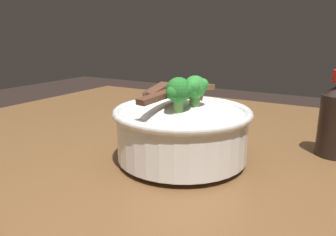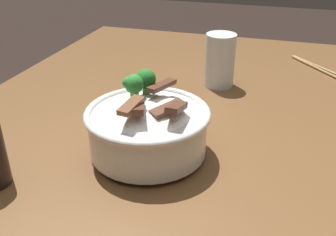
# 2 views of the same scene
# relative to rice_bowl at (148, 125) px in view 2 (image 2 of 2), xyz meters

# --- Properties ---
(dining_table) EXTENTS (1.25, 1.02, 0.77)m
(dining_table) POSITION_rel_rice_bowl_xyz_m (0.13, -0.07, -0.15)
(dining_table) COLOR brown
(dining_table) RESTS_ON ground
(rice_bowl) EXTENTS (0.21, 0.21, 0.13)m
(rice_bowl) POSITION_rel_rice_bowl_xyz_m (0.00, 0.00, 0.00)
(rice_bowl) COLOR white
(rice_bowl) RESTS_ON dining_table
(drinking_glass) EXTENTS (0.07, 0.07, 0.12)m
(drinking_glass) POSITION_rel_rice_bowl_xyz_m (0.33, -0.06, -0.00)
(drinking_glass) COLOR white
(drinking_glass) RESTS_ON dining_table
(chopsticks_pair) EXTENTS (0.19, 0.16, 0.01)m
(chopsticks_pair) POSITION_rel_rice_bowl_xyz_m (0.50, -0.30, -0.05)
(chopsticks_pair) COLOR #9E7A4C
(chopsticks_pair) RESTS_ON dining_table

